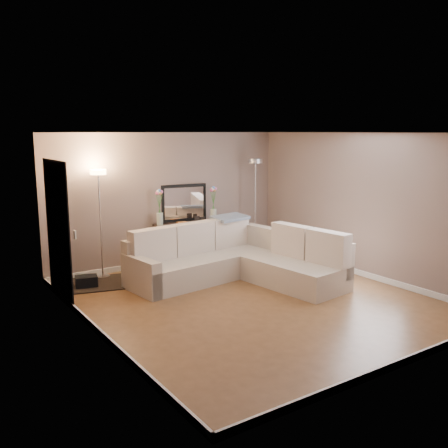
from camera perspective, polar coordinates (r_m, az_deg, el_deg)
floor at (r=7.96m, az=3.25°, el=-8.74°), size 5.00×5.50×0.01m
ceiling at (r=7.51m, az=3.46°, el=10.42°), size 5.00×5.50×0.01m
wall_back at (r=9.94m, az=-6.32°, el=2.86°), size 5.00×0.02×2.60m
wall_front at (r=5.72m, az=20.32°, el=-3.47°), size 5.00×0.02×2.60m
wall_left at (r=6.45m, az=-14.72°, el=-1.62°), size 0.02×5.50×2.60m
wall_right at (r=9.34m, az=15.72°, el=2.03°), size 0.02×5.50×2.60m
baseboard_back at (r=10.16m, az=-6.11°, el=-4.16°), size 5.00×0.03×0.10m
baseboard_front at (r=6.15m, az=19.36°, el=-14.81°), size 5.00×0.03×0.10m
baseboard_left at (r=6.82m, az=-14.02°, el=-11.91°), size 0.03×5.50×0.10m
baseboard_right at (r=9.58m, az=15.25°, el=-5.39°), size 0.03×5.50×0.10m
doorway at (r=8.09m, az=-18.45°, el=-0.83°), size 0.02×1.20×2.20m
switch_plate at (r=7.27m, az=-16.68°, el=-1.17°), size 0.02×0.08×0.12m
sectional_sofa at (r=8.91m, az=1.22°, el=-4.10°), size 3.12×2.79×0.99m
throw_blanket at (r=9.59m, az=0.71°, el=0.75°), size 0.77×0.53×0.09m
console_table at (r=9.98m, az=-4.64°, el=-1.92°), size 1.39×0.54×0.83m
leaning_mirror at (r=10.04m, az=-4.61°, el=2.42°), size 0.96×0.17×0.75m
table_decor at (r=9.90m, az=-4.14°, el=0.25°), size 0.57×0.17×0.14m
flower_vase_left at (r=9.69m, az=-7.37°, el=1.58°), size 0.16×0.14×0.71m
flower_vase_right at (r=10.11m, az=-1.22°, el=2.04°), size 0.16×0.14×0.71m
floor_lamp_lit at (r=9.11m, az=-14.05°, el=2.44°), size 0.34×0.34×1.96m
floor_lamp_unlit at (r=10.55m, az=3.58°, el=4.18°), size 0.30×0.30×2.05m
charcoal_rug at (r=9.03m, az=-14.11°, el=-6.59°), size 1.48×1.25×0.02m
black_bag at (r=8.89m, az=-15.44°, el=-6.48°), size 0.42×0.34×0.23m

